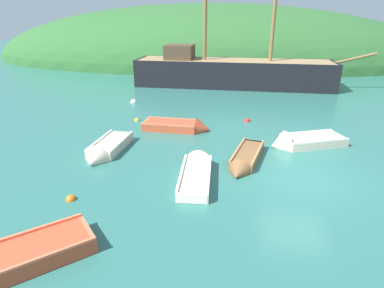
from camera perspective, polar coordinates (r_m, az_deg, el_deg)
ground_plane at (r=12.48m, az=18.60°, el=-5.46°), size 120.00×120.00×0.00m
shore_hill at (r=43.72m, az=2.88°, el=14.82°), size 55.76×26.42×13.55m
sailing_ship at (r=26.84m, az=6.97°, el=11.82°), size 18.38×3.90×11.20m
rowboat_center at (r=14.16m, az=-15.00°, el=-1.13°), size 1.31×3.27×1.05m
rowboat_outer_right at (r=11.90m, az=0.80°, el=-4.93°), size 1.14×3.63×0.99m
rowboat_near_dock at (r=15.28m, az=18.75°, el=0.16°), size 3.65×2.36×1.23m
rowboat_far at (r=16.44m, az=-2.01°, el=2.93°), size 3.49×1.38×1.12m
rowboat_portside at (r=9.05m, az=-30.40°, el=-18.03°), size 3.49×3.26×1.20m
rowboat_outer_left at (r=12.95m, az=9.33°, el=-2.95°), size 1.67×3.44×0.87m
buoy_yellow at (r=18.23m, az=-9.71°, el=4.13°), size 0.29×0.29×0.29m
buoy_red at (r=18.10m, az=9.73°, el=3.99°), size 0.36×0.36×0.36m
buoy_orange at (r=11.15m, az=-20.63°, el=-9.21°), size 0.33×0.33×0.33m
buoy_white at (r=22.11m, az=-10.33°, el=7.27°), size 0.43×0.43×0.43m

